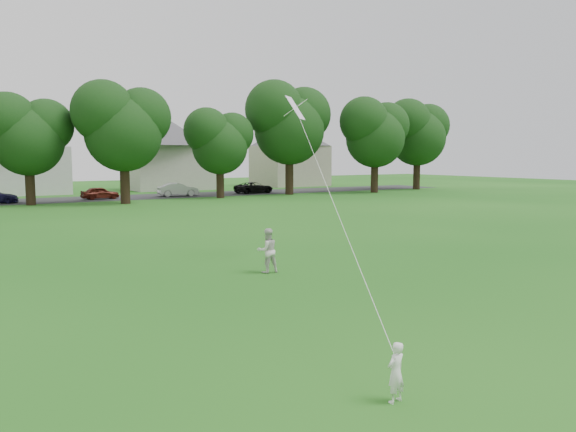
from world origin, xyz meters
TOP-DOWN VIEW (x-y plane):
  - ground at (0.00, 0.00)m, footprint 160.00×160.00m
  - street at (0.00, 42.00)m, footprint 90.00×7.00m
  - toddler at (-1.11, -3.93)m, footprint 0.39×0.29m
  - older_boy at (2.08, 5.66)m, footprint 0.76×0.62m
  - kite at (1.68, 1.89)m, footprint 3.38×6.38m
  - tree_row at (5.81, 36.66)m, footprint 82.86×9.50m
  - parked_cars at (-2.82, 41.00)m, footprint 54.15×2.53m
  - house_row at (-0.68, 52.00)m, footprint 76.98×14.27m

SIDE VIEW (x-z plane):
  - ground at x=0.00m, z-range 0.00..0.00m
  - street at x=0.00m, z-range 0.00..0.01m
  - toddler at x=-1.11m, z-range 0.00..0.97m
  - parked_cars at x=-2.82m, z-range -0.03..1.24m
  - older_boy at x=2.08m, z-range 0.00..1.48m
  - kite at x=1.68m, z-range -3.75..10.08m
  - house_row at x=-0.68m, z-range -0.36..10.10m
  - tree_row at x=5.81m, z-range 0.95..12.46m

